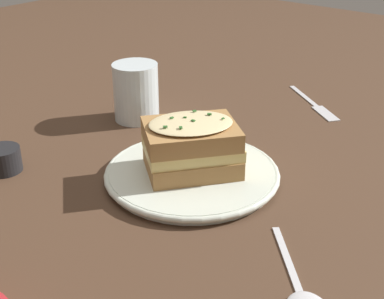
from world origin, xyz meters
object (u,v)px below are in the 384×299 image
object	(u,v)px
dinner_plate	(192,174)
water_glass	(136,92)
condiment_pot	(3,160)
fork	(317,106)
sandwich	(192,146)

from	to	relation	value
dinner_plate	water_glass	world-z (taller)	water_glass
condiment_pot	fork	bearing A→B (deg)	-114.68
sandwich	condiment_pot	xyz separation A→B (m)	(0.22, 0.15, -0.03)
sandwich	water_glass	distance (m)	0.23
fork	condiment_pot	xyz separation A→B (m)	(0.23, 0.51, 0.02)
sandwich	fork	xyz separation A→B (m)	(-0.01, -0.35, -0.05)
dinner_plate	sandwich	bearing A→B (deg)	65.85
dinner_plate	sandwich	world-z (taller)	sandwich
fork	condiment_pot	size ratio (longest dim) A/B	3.09
water_glass	fork	xyz separation A→B (m)	(-0.22, -0.25, -0.05)
fork	condiment_pot	distance (m)	0.56
dinner_plate	water_glass	size ratio (longest dim) A/B	2.46
sandwich	condiment_pot	size ratio (longest dim) A/B	3.07
sandwich	fork	bearing A→B (deg)	-91.39
fork	sandwich	bearing A→B (deg)	35.00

